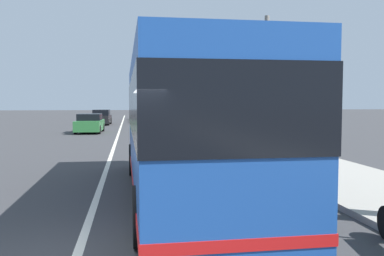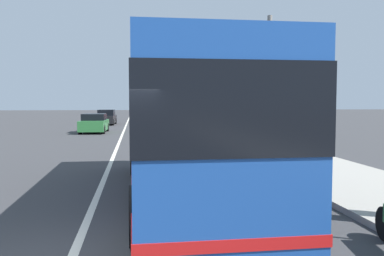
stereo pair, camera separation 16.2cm
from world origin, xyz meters
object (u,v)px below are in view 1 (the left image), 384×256
object	(u,v)px
coach_bus	(184,121)
roadside_tree_mid_block	(249,53)
car_oncoming	(102,118)
car_side_street	(90,124)
car_ahead_same_lane	(143,114)
utility_pole	(266,86)
car_far_distant	(146,116)

from	to	relation	value
coach_bus	roadside_tree_mid_block	size ratio (longest dim) A/B	1.63
coach_bus	car_oncoming	size ratio (longest dim) A/B	2.33
car_side_street	car_oncoming	world-z (taller)	car_oncoming
car_side_street	car_ahead_same_lane	size ratio (longest dim) A/B	1.04
coach_bus	car_ahead_same_lane	size ratio (longest dim) A/B	2.48
car_ahead_same_lane	utility_pole	xyz separation A→B (m)	(-35.92, -4.14, 2.27)
car_far_distant	utility_pole	distance (m)	30.20
car_side_street	roadside_tree_mid_block	bearing A→B (deg)	46.40
car_far_distant	roadside_tree_mid_block	distance (m)	25.66
car_far_distant	utility_pole	xyz separation A→B (m)	(-29.85, -3.99, 2.32)
car_far_distant	roadside_tree_mid_block	xyz separation A→B (m)	(-24.86, -4.66, 4.31)
coach_bus	roadside_tree_mid_block	distance (m)	13.73
car_side_street	car_far_distant	bearing A→B (deg)	164.11
car_oncoming	car_ahead_same_lane	bearing A→B (deg)	158.43
coach_bus	utility_pole	xyz separation A→B (m)	(7.31, -4.58, 1.12)
car_side_street	roadside_tree_mid_block	distance (m)	14.25
car_side_street	car_oncoming	size ratio (longest dim) A/B	0.97
car_side_street	car_oncoming	distance (m)	10.88
car_far_distant	car_ahead_same_lane	bearing A→B (deg)	3.15
utility_pole	roadside_tree_mid_block	bearing A→B (deg)	-7.66
car_ahead_same_lane	car_oncoming	size ratio (longest dim) A/B	0.94
car_oncoming	car_far_distant	bearing A→B (deg)	134.63
car_far_distant	coach_bus	bearing A→B (deg)	-179.14
roadside_tree_mid_block	car_side_street	bearing A→B (deg)	44.54
car_side_street	car_ahead_same_lane	bearing A→B (deg)	169.35
car_oncoming	roadside_tree_mid_block	world-z (taller)	roadside_tree_mid_block
car_oncoming	roadside_tree_mid_block	xyz separation A→B (m)	(-20.55, -9.37, 4.29)
roadside_tree_mid_block	utility_pole	bearing A→B (deg)	172.34
car_far_distant	car_side_street	bearing A→B (deg)	164.01
car_far_distant	car_side_street	xyz separation A→B (m)	(-15.18, 4.86, -0.02)
coach_bus	car_oncoming	xyz separation A→B (m)	(32.85, 4.12, -1.18)
car_far_distant	roadside_tree_mid_block	size ratio (longest dim) A/B	0.70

